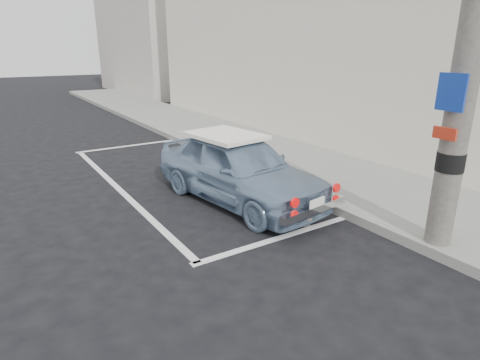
{
  "coord_description": "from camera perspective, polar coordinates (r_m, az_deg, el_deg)",
  "views": [
    {
      "loc": [
        -2.97,
        -4.73,
        2.71
      ],
      "look_at": [
        0.24,
        0.24,
        0.75
      ],
      "focal_mm": 30.0,
      "sensor_mm": 36.0,
      "label": 1
    }
  ],
  "objects": [
    {
      "name": "pline_front",
      "position": [
        12.06,
        -15.34,
        4.73
      ],
      "size": [
        3.0,
        0.12,
        0.01
      ],
      "primitive_type": "cube",
      "color": "silver",
      "rests_on": "ground"
    },
    {
      "name": "retro_coupe",
      "position": [
        7.27,
        -0.21,
        1.71
      ],
      "size": [
        1.95,
        3.82,
        1.24
      ],
      "rotation": [
        0.0,
        0.0,
        0.14
      ],
      "color": "#6C86A1",
      "rests_on": "ground"
    },
    {
      "name": "shop_building",
      "position": [
        12.77,
        14.97,
        21.28
      ],
      "size": [
        3.5,
        18.0,
        7.0
      ],
      "color": "silver",
      "rests_on": "ground"
    },
    {
      "name": "cat",
      "position": [
        6.46,
        9.09,
        -5.41
      ],
      "size": [
        0.36,
        0.51,
        0.3
      ],
      "rotation": [
        0.0,
        0.0,
        -0.36
      ],
      "color": "#67584F",
      "rests_on": "ground"
    },
    {
      "name": "ground",
      "position": [
        6.2,
        -0.67,
        -7.56
      ],
      "size": [
        80.0,
        80.0,
        0.0
      ],
      "primitive_type": "plane",
      "color": "black",
      "rests_on": "ground"
    },
    {
      "name": "pline_side",
      "position": [
        8.44,
        -16.91,
        -1.16
      ],
      "size": [
        0.12,
        7.0,
        0.01
      ],
      "primitive_type": "cube",
      "color": "silver",
      "rests_on": "ground"
    },
    {
      "name": "pline_rear",
      "position": [
        6.1,
        5.89,
        -8.09
      ],
      "size": [
        3.0,
        0.12,
        0.01
      ],
      "primitive_type": "cube",
      "color": "silver",
      "rests_on": "ground"
    },
    {
      "name": "sidewalk",
      "position": [
        9.5,
        9.28,
        2.0
      ],
      "size": [
        2.8,
        40.0,
        0.15
      ],
      "primitive_type": "cube",
      "color": "slate",
      "rests_on": "ground"
    },
    {
      "name": "building_far",
      "position": [
        26.45,
        -13.06,
        20.72
      ],
      "size": [
        3.5,
        10.0,
        8.0
      ],
      "primitive_type": "cube",
      "color": "#B4AEA3",
      "rests_on": "ground"
    }
  ]
}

